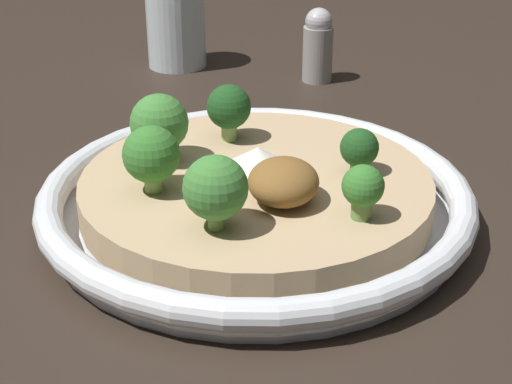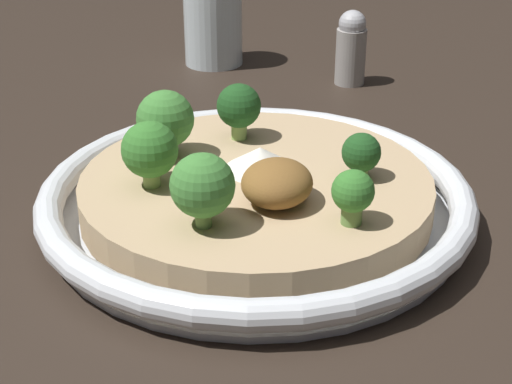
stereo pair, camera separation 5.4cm
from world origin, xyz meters
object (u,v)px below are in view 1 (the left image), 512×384
(risotto_bowl, at_px, (256,197))
(broccoli_back, at_px, (359,149))
(broccoli_front_right, at_px, (151,155))
(broccoli_right, at_px, (215,189))
(broccoli_back_right, at_px, (363,188))
(pepper_shaker, at_px, (318,45))
(drinking_glass, at_px, (176,22))
(broccoli_left, at_px, (229,108))
(broccoli_front, at_px, (159,124))

(risotto_bowl, distance_m, broccoli_back, 0.08)
(broccoli_front_right, xyz_separation_m, broccoli_right, (0.04, 0.05, 0.00))
(broccoli_front_right, relative_size, broccoli_back_right, 1.29)
(risotto_bowl, bearing_deg, broccoli_right, -12.04)
(broccoli_back, bearing_deg, pepper_shaker, -171.97)
(drinking_glass, bearing_deg, broccoli_left, 19.66)
(broccoli_back_right, bearing_deg, broccoli_left, -138.60)
(broccoli_front, distance_m, broccoli_back_right, 0.16)
(broccoli_front_right, xyz_separation_m, broccoli_back, (-0.04, 0.13, -0.01))
(pepper_shaker, bearing_deg, risotto_bowl, -5.46)
(risotto_bowl, xyz_separation_m, broccoli_back_right, (0.05, 0.07, 0.04))
(broccoli_back_right, xyz_separation_m, pepper_shaker, (-0.35, -0.04, -0.02))
(broccoli_back, xyz_separation_m, broccoli_back_right, (0.07, 0.00, 0.00))
(broccoli_left, bearing_deg, pepper_shaker, 166.77)
(broccoli_front_right, bearing_deg, pepper_shaker, 164.17)
(broccoli_right, height_order, drinking_glass, drinking_glass)
(broccoli_right, height_order, pepper_shaker, broccoli_right)
(broccoli_front, xyz_separation_m, broccoli_back_right, (0.07, 0.14, -0.01))
(risotto_bowl, distance_m, broccoli_front, 0.09)
(risotto_bowl, distance_m, drinking_glass, 0.36)
(broccoli_back, bearing_deg, broccoli_front, -91.47)
(broccoli_front, relative_size, broccoli_back_right, 1.41)
(broccoli_left, height_order, broccoli_back_right, broccoli_left)
(broccoli_left, height_order, broccoli_front, broccoli_front)
(broccoli_left, height_order, broccoli_right, broccoli_right)
(broccoli_front_right, xyz_separation_m, pepper_shaker, (-0.33, 0.09, -0.02))
(broccoli_right, relative_size, drinking_glass, 0.49)
(broccoli_left, relative_size, broccoli_back_right, 1.22)
(risotto_bowl, relative_size, drinking_glass, 3.15)
(risotto_bowl, distance_m, pepper_shaker, 0.31)
(risotto_bowl, distance_m, broccoli_right, 0.09)
(broccoli_right, xyz_separation_m, drinking_glass, (-0.41, -0.11, -0.01))
(risotto_bowl, bearing_deg, pepper_shaker, 174.54)
(risotto_bowl, xyz_separation_m, broccoli_left, (-0.06, -0.03, 0.04))
(broccoli_back_right, bearing_deg, risotto_bowl, -124.93)
(broccoli_back, xyz_separation_m, broccoli_front, (-0.00, -0.14, 0.01))
(broccoli_back_right, bearing_deg, broccoli_right, -74.79)
(broccoli_front_right, height_order, drinking_glass, drinking_glass)
(risotto_bowl, bearing_deg, broccoli_front_right, -66.19)
(drinking_glass, height_order, pepper_shaker, drinking_glass)
(broccoli_right, bearing_deg, broccoli_back_right, 105.21)
(broccoli_back, bearing_deg, drinking_glass, -148.73)
(broccoli_left, xyz_separation_m, drinking_glass, (-0.27, -0.10, -0.01))
(broccoli_right, bearing_deg, drinking_glass, -165.01)
(risotto_bowl, height_order, broccoli_left, broccoli_left)
(broccoli_right, height_order, broccoli_back, broccoli_right)
(broccoli_left, bearing_deg, broccoli_right, 5.01)
(broccoli_front_right, relative_size, drinking_glass, 0.47)
(broccoli_back, bearing_deg, broccoli_left, -115.89)
(broccoli_right, xyz_separation_m, broccoli_back_right, (-0.02, 0.09, -0.01))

